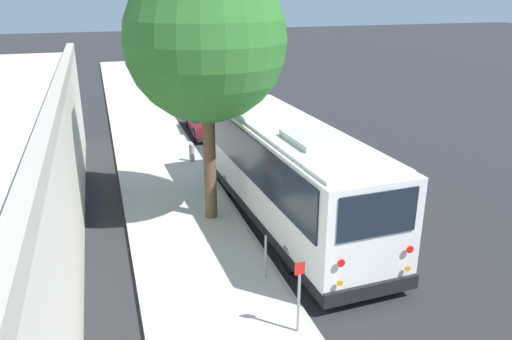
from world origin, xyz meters
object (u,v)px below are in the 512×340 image
object	(u,v)px
parked_sedan_tan	(186,99)
fire_hydrant	(192,152)
shuttle_bus	(289,169)
street_tree	(204,29)
parked_sedan_maroon	(207,121)
sign_post_near	(299,297)
sign_post_far	(266,257)

from	to	relation	value
parked_sedan_tan	fire_hydrant	distance (m)	10.60
shuttle_bus	street_tree	xyz separation A→B (m)	(0.92, 2.32, 4.16)
parked_sedan_maroon	fire_hydrant	bearing A→B (deg)	162.58
street_tree	sign_post_near	size ratio (longest dim) A/B	5.09
sign_post_near	fire_hydrant	size ratio (longest dim) A/B	2.07
parked_sedan_tan	sign_post_near	size ratio (longest dim) A/B	2.62
parked_sedan_tan	shuttle_bus	bearing A→B (deg)	176.89
parked_sedan_tan	sign_post_far	distance (m)	20.06
parked_sedan_maroon	fire_hydrant	world-z (taller)	parked_sedan_maroon
sign_post_near	sign_post_far	distance (m)	2.17
shuttle_bus	parked_sedan_tan	size ratio (longest dim) A/B	2.28
parked_sedan_tan	sign_post_near	bearing A→B (deg)	171.93
street_tree	sign_post_far	xyz separation A→B (m)	(-4.10, -0.49, -5.19)
street_tree	sign_post_far	size ratio (longest dim) A/B	7.03
parked_sedan_maroon	sign_post_far	world-z (taller)	sign_post_far
sign_post_far	fire_hydrant	bearing A→B (deg)	0.39
street_tree	parked_sedan_maroon	bearing A→B (deg)	-11.75
street_tree	sign_post_far	distance (m)	6.63
sign_post_near	sign_post_far	xyz separation A→B (m)	(2.15, 0.00, -0.26)
street_tree	sign_post_far	world-z (taller)	street_tree
shuttle_bus	sign_post_near	size ratio (longest dim) A/B	5.97
shuttle_bus	fire_hydrant	world-z (taller)	shuttle_bus
shuttle_bus	fire_hydrant	distance (m)	6.74
sign_post_far	street_tree	bearing A→B (deg)	6.78
shuttle_bus	sign_post_far	bearing A→B (deg)	147.81
shuttle_bus	parked_sedan_maroon	size ratio (longest dim) A/B	2.27
street_tree	sign_post_near	xyz separation A→B (m)	(-6.25, -0.49, -4.93)
sign_post_far	parked_sedan_tan	bearing A→B (deg)	-4.42
sign_post_far	sign_post_near	bearing A→B (deg)	180.00
parked_sedan_maroon	parked_sedan_tan	bearing A→B (deg)	2.97
shuttle_bus	parked_sedan_tan	xyz separation A→B (m)	(16.82, 0.28, -1.18)
shuttle_bus	sign_post_near	world-z (taller)	shuttle_bus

